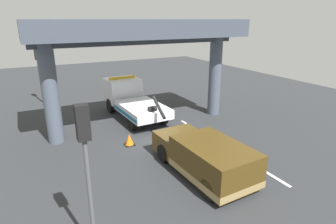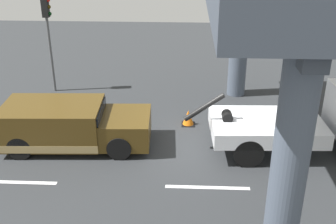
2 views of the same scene
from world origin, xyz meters
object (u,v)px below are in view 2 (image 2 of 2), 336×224
(towed_van_green, at_px, (70,126))
(traffic_cone_orange, at_px, (188,118))
(tow_truck_white, at_px, (323,120))
(traffic_light_near, at_px, (48,24))

(towed_van_green, relative_size, traffic_cone_orange, 8.62)
(towed_van_green, bearing_deg, tow_truck_white, 0.24)
(tow_truck_white, height_order, traffic_cone_orange, tow_truck_white)
(towed_van_green, distance_m, traffic_cone_orange, 4.66)
(towed_van_green, height_order, traffic_light_near, traffic_light_near)
(tow_truck_white, height_order, towed_van_green, tow_truck_white)
(towed_van_green, xyz_separation_m, traffic_cone_orange, (4.25, 1.86, -0.49))
(tow_truck_white, relative_size, traffic_light_near, 1.65)
(tow_truck_white, bearing_deg, traffic_cone_orange, 158.61)
(tow_truck_white, xyz_separation_m, traffic_light_near, (-11.01, 5.17, 2.02))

